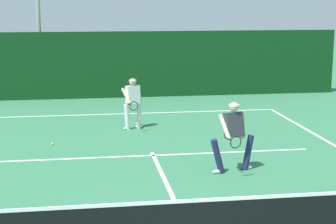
{
  "coord_description": "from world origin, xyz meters",
  "views": [
    {
      "loc": [
        -1.75,
        -7.99,
        3.98
      ],
      "look_at": [
        0.51,
        6.88,
        1.0
      ],
      "focal_mm": 59.61,
      "sensor_mm": 36.0,
      "label": 1
    }
  ],
  "objects": [
    {
      "name": "court_line_service",
      "position": [
        0.0,
        6.1,
        0.0
      ],
      "size": [
        8.46,
        0.1,
        0.01
      ],
      "primitive_type": "cube",
      "color": "white",
      "rests_on": "ground_plane"
    },
    {
      "name": "court_line_baseline_far",
      "position": [
        0.0,
        11.78,
        0.0
      ],
      "size": [
        10.38,
        0.1,
        0.01
      ],
      "primitive_type": "cube",
      "color": "white",
      "rests_on": "ground_plane"
    },
    {
      "name": "back_fence_windscreen",
      "position": [
        0.0,
        15.31,
        1.39
      ],
      "size": [
        18.35,
        0.12,
        2.78
      ],
      "primitive_type": "cube",
      "color": "#0D3716",
      "rests_on": "ground_plane"
    },
    {
      "name": "tennis_ball",
      "position": [
        -2.69,
        7.61,
        0.03
      ],
      "size": [
        0.07,
        0.07,
        0.07
      ],
      "primitive_type": "sphere",
      "color": "#D1E033",
      "rests_on": "ground_plane"
    },
    {
      "name": "court_line_centre",
      "position": [
        0.0,
        3.2,
        0.0
      ],
      "size": [
        0.1,
        6.4,
        0.01
      ],
      "primitive_type": "cube",
      "color": "white",
      "rests_on": "ground_plane"
    },
    {
      "name": "player_far",
      "position": [
        -0.24,
        9.32,
        0.89
      ],
      "size": [
        0.71,
        0.92,
        1.62
      ],
      "rotation": [
        0.0,
        0.0,
        3.55
      ],
      "color": "silver",
      "rests_on": "ground_plane"
    },
    {
      "name": "player_near",
      "position": [
        1.7,
        4.41,
        0.93
      ],
      "size": [
        1.17,
        0.93,
        1.68
      ],
      "rotation": [
        0.0,
        0.0,
        3.42
      ],
      "color": "#1E234C",
      "rests_on": "ground_plane"
    }
  ]
}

